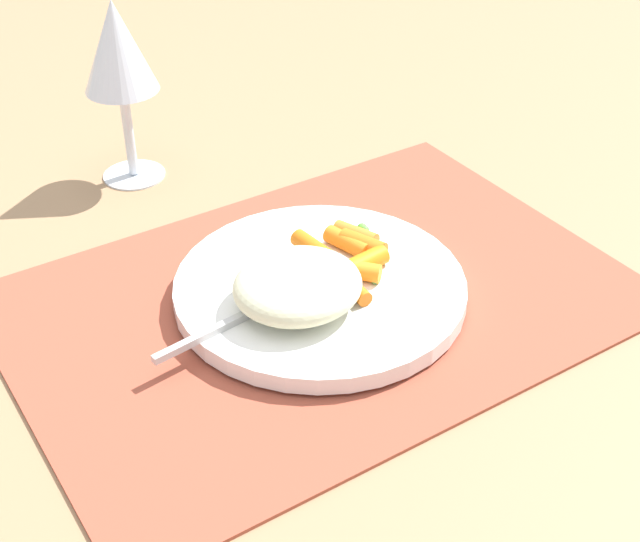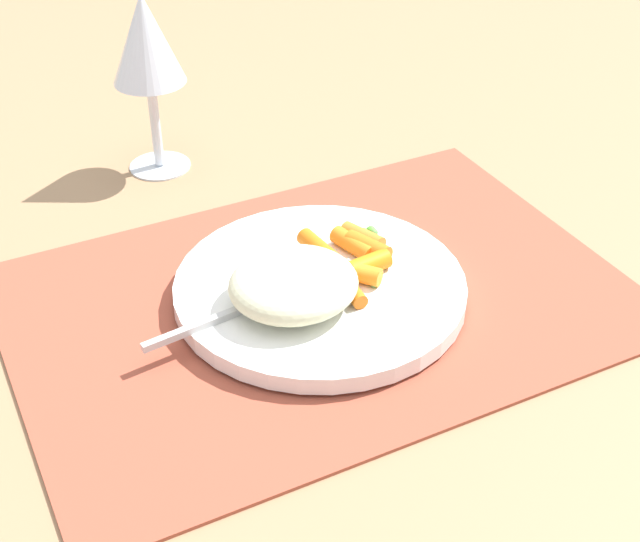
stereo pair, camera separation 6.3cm
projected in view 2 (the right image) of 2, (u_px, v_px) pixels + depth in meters
The scene contains 8 objects.
ground_plane at pixel (320, 301), 0.74m from camera, with size 2.40×2.40×0.00m, color #997551.
placemat at pixel (320, 298), 0.74m from camera, with size 0.50×0.34×0.01m, color #9E4733.
plate at pixel (320, 288), 0.74m from camera, with size 0.24×0.24×0.01m, color white.
rice_mound at pixel (294, 284), 0.70m from camera, with size 0.10×0.10×0.04m, color beige.
carrot_portion at pixel (353, 256), 0.75m from camera, with size 0.07×0.10×0.02m.
pea_scatter at pixel (353, 259), 0.75m from camera, with size 0.10×0.08×0.01m.
fork at pixel (277, 295), 0.71m from camera, with size 0.19×0.04×0.01m.
wine_glass at pixel (146, 44), 0.86m from camera, with size 0.07×0.07×0.18m.
Camera 2 is at (-0.27, -0.53, 0.45)m, focal length 50.69 mm.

